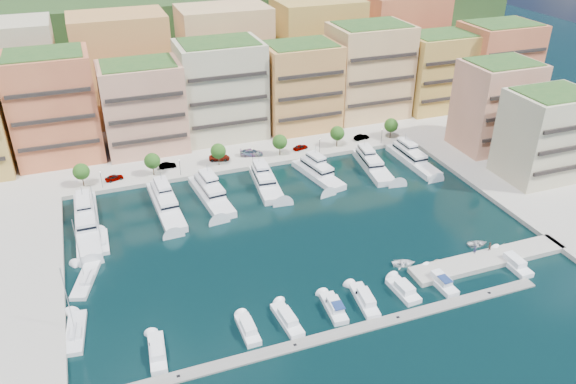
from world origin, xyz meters
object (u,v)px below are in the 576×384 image
at_px(yacht_4, 317,172).
at_px(sailboat_2, 101,243).
at_px(lamppost_1, 180,165).
at_px(car_3, 251,153).
at_px(lamppost_4, 382,134).
at_px(car_5, 361,137).
at_px(lamppost_0, 101,177).
at_px(cruiser_4, 334,308).
at_px(tree_2, 218,151).
at_px(sailboat_1, 86,280).
at_px(cruiser_7, 440,281).
at_px(car_2, 219,157).
at_px(yacht_1, 165,203).
at_px(yacht_5, 372,164).
at_px(tree_1, 152,161).
at_px(yacht_6, 411,158).
at_px(cruiser_0, 157,353).
at_px(tree_4, 337,133).
at_px(lamppost_2, 252,153).
at_px(lamppost_3, 320,143).
at_px(tree_5, 391,125).
at_px(cruiser_5, 365,300).
at_px(tender_1, 437,261).
at_px(car_0, 114,178).
at_px(cruiser_2, 248,330).
at_px(tree_0, 81,172).
at_px(tender_2, 477,244).
at_px(cruiser_9, 513,263).
at_px(sailboat_0, 76,333).
at_px(yacht_2, 210,193).
at_px(tree_3, 280,142).
at_px(yacht_0, 87,220).
at_px(car_1, 167,165).
at_px(tender_3, 504,245).
at_px(person_1, 489,246).

relative_size(yacht_4, sailboat_2, 1.35).
height_order(lamppost_1, car_3, lamppost_1).
relative_size(lamppost_4, car_5, 0.97).
bearing_deg(lamppost_0, cruiser_4, -59.39).
distance_m(tree_2, sailboat_1, 49.14).
relative_size(lamppost_4, cruiser_7, 0.50).
xyz_separation_m(cruiser_7, car_2, (-24.78, 60.71, 1.16)).
relative_size(yacht_1, yacht_5, 1.16).
relative_size(tree_1, yacht_5, 0.30).
xyz_separation_m(tree_2, cruiser_7, (25.54, -58.11, -4.17)).
distance_m(yacht_6, cruiser_0, 83.72).
distance_m(tree_4, lamppost_2, 24.13).
height_order(lamppost_0, lamppost_3, same).
bearing_deg(yacht_5, car_2, 155.94).
height_order(tree_5, cruiser_5, tree_5).
bearing_deg(tender_1, cruiser_7, 147.37).
xyz_separation_m(tree_5, lamppost_3, (-22.00, -2.30, -0.92)).
relative_size(cruiser_5, car_0, 2.17).
distance_m(tree_1, lamppost_0, 12.25).
relative_size(yacht_1, tender_1, 12.78).
bearing_deg(tender_1, lamppost_0, 44.73).
bearing_deg(cruiser_4, tree_4, 65.09).
bearing_deg(tree_4, cruiser_2, -125.81).
height_order(cruiser_4, car_0, car_0).
bearing_deg(tree_0, tender_2, -35.22).
distance_m(cruiser_0, cruiser_9, 65.48).
height_order(tree_1, car_3, tree_1).
bearing_deg(sailboat_0, tree_1, 68.31).
height_order(lamppost_4, yacht_4, yacht_4).
xyz_separation_m(yacht_1, yacht_2, (10.28, 0.96, 0.12)).
height_order(yacht_5, cruiser_2, yacht_5).
bearing_deg(tree_2, tree_3, 0.00).
relative_size(lamppost_0, lamppost_4, 1.00).
distance_m(yacht_0, cruiser_4, 56.09).
height_order(tree_2, lamppost_0, tree_2).
height_order(yacht_0, car_1, yacht_0).
height_order(tender_3, car_3, car_3).
bearing_deg(tree_5, cruiser_2, -134.91).
xyz_separation_m(cruiser_0, cruiser_2, (14.23, 0.01, 0.00)).
xyz_separation_m(yacht_4, sailboat_1, (-54.55, -23.33, -0.79)).
bearing_deg(yacht_4, cruiser_5, -102.87).
height_order(tree_3, lamppost_1, tree_3).
bearing_deg(person_1, car_5, -94.11).
distance_m(tree_0, lamppost_2, 40.08).
bearing_deg(lamppost_3, yacht_5, -47.87).
height_order(tree_0, tree_4, same).
xyz_separation_m(tree_2, tender_2, (39.34, -50.36, -4.32)).
distance_m(yacht_4, sailboat_2, 52.47).
xyz_separation_m(cruiser_7, tender_3, (18.37, 5.61, -0.20)).
height_order(yacht_4, car_3, yacht_4).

